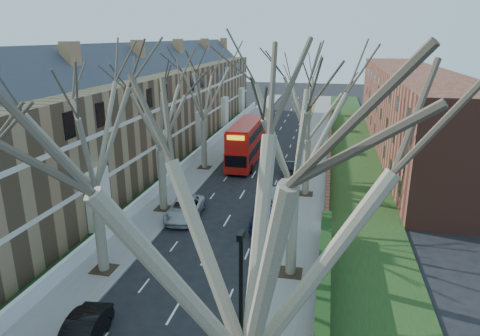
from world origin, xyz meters
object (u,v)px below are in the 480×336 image
Objects in this scene: double_decker_bus at (246,144)px; car_left_mid at (81,335)px; lamp_post at (241,332)px; car_right_near at (266,216)px.

double_decker_bus is 2.56× the size of car_left_mid.
double_decker_bus is at bearing 100.85° from lamp_post.
lamp_post is 0.73× the size of double_decker_bus.
car_right_near reaches higher than car_left_mid.
car_left_mid is (-8.25, 3.04, -3.85)m from lamp_post.
car_right_near is at bearing 95.83° from lamp_post.
car_right_near is at bearing 60.74° from car_left_mid.
lamp_post reaches higher than car_right_near.
double_decker_bus is 17.06m from car_right_near.
car_left_mid is at bearing 159.75° from lamp_post.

